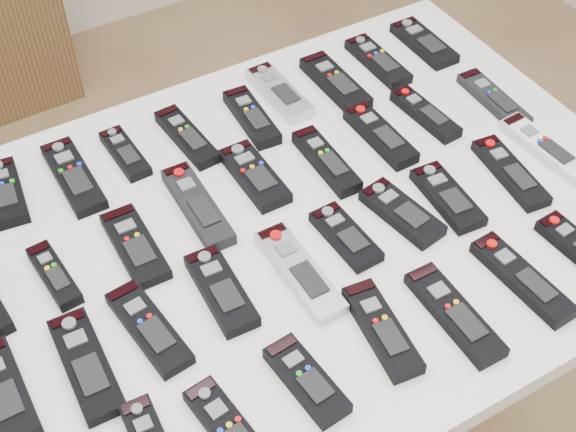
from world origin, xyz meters
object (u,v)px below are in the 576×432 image
remote_19 (3,393)px  remote_1 (5,193)px  remote_3 (125,153)px  remote_16 (380,135)px  remote_28 (544,148)px  remote_12 (135,246)px  remote_35 (522,279)px  remote_33 (382,329)px  remote_4 (187,137)px  remote_17 (425,114)px  remote_2 (74,176)px  remote_5 (252,117)px  remote_11 (54,275)px  remote_22 (221,290)px  remote_34 (454,314)px  remote_9 (424,43)px  remote_23 (300,272)px  remote_14 (255,176)px  table (288,246)px  remote_27 (510,172)px  remote_6 (279,93)px  remote_26 (447,197)px  remote_7 (335,83)px  remote_15 (326,161)px  remote_24 (346,237)px  remote_13 (198,206)px  remote_32 (306,380)px  remote_21 (149,328)px  remote_18 (494,99)px  remote_8 (378,61)px  remote_25 (402,213)px

remote_19 → remote_1: bearing=73.1°
remote_3 → remote_16: (0.43, -0.20, 0.00)m
remote_3 → remote_28: remote_28 is taller
remote_12 → remote_35: (0.50, -0.37, 0.00)m
remote_33 → remote_4: bearing=104.0°
remote_16 → remote_3: bearing=154.7°
remote_35 → remote_19: bearing=161.2°
remote_17 → remote_2: bearing=160.5°
remote_5 → remote_11: bearing=-154.5°
remote_22 → remote_34: remote_22 is taller
remote_9 → remote_23: same height
remote_14 → table: bearing=-91.3°
remote_27 → remote_6: bearing=128.0°
remote_5 → remote_9: 0.43m
remote_26 → remote_33: 0.31m
remote_12 → remote_19: size_ratio=1.01×
remote_7 → remote_15: (-0.14, -0.19, 0.00)m
remote_2 → remote_24: (0.34, -0.36, -0.00)m
remote_13 → remote_28: (0.61, -0.19, -0.00)m
remote_3 → remote_14: 0.25m
remote_5 → remote_15: (0.06, -0.18, 0.00)m
remote_17 → remote_34: (-0.25, -0.40, 0.00)m
remote_9 → remote_15: (-0.37, -0.21, 0.00)m
remote_27 → remote_32: bearing=-154.5°
remote_6 → remote_32: size_ratio=1.18×
remote_7 → remote_12: remote_7 is taller
remote_4 → remote_34: size_ratio=0.90×
remote_19 → remote_27: bearing=-0.9°
remote_2 → remote_21: 0.37m
remote_16 → remote_12: bearing=-178.3°
table → remote_23: size_ratio=6.20×
remote_11 → remote_34: 0.63m
remote_13 → remote_22: (-0.05, -0.18, -0.00)m
remote_15 → remote_28: (0.37, -0.17, -0.00)m
remote_6 → remote_21: size_ratio=0.98×
table → remote_13: size_ratio=6.23×
table → remote_18: bearing=8.4°
remote_7 → remote_21: size_ratio=1.04×
remote_32 → remote_34: size_ratio=0.77×
remote_8 → remote_19: bearing=-157.7°
remote_23 → remote_25: 0.22m
remote_6 → remote_11: (-0.54, -0.22, -0.00)m
remote_6 → remote_16: 0.23m
remote_1 → remote_18: bearing=-7.0°
remote_28 → remote_32: remote_32 is taller
remote_4 → remote_6: bearing=2.9°
remote_18 → remote_32: remote_32 is taller
remote_13 → remote_33: bearing=-69.6°
remote_3 → remote_23: remote_23 is taller
remote_1 → remote_15: 0.57m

